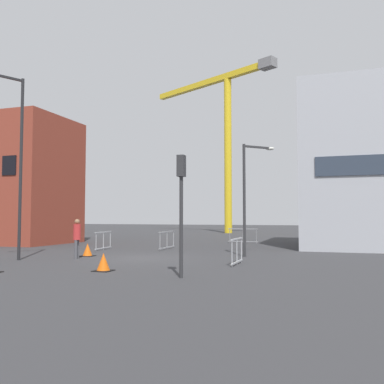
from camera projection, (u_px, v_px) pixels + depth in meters
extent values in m
plane|color=#333335|center=(142.00, 258.00, 19.89)|extent=(160.00, 160.00, 0.00)
cube|color=brown|center=(11.00, 181.00, 31.48)|extent=(8.89, 6.28, 9.20)
cube|color=black|center=(9.00, 165.00, 27.69)|extent=(1.10, 0.06, 1.30)
cylinder|color=yellow|center=(228.00, 155.00, 50.93)|extent=(0.90, 0.90, 18.74)
cube|color=yellow|center=(208.00, 82.00, 53.84)|extent=(16.80, 9.31, 0.70)
cube|color=slate|center=(268.00, 64.00, 47.22)|extent=(2.15, 1.90, 1.10)
cylinder|color=#232326|center=(21.00, 168.00, 19.26)|extent=(0.14, 0.14, 8.35)
cube|color=#232326|center=(1.00, 76.00, 18.81)|extent=(1.01, 1.80, 0.10)
cylinder|color=#2D2D30|center=(244.00, 200.00, 20.78)|extent=(0.14, 0.14, 5.57)
cube|color=#2D2D30|center=(257.00, 147.00, 21.28)|extent=(1.22, 1.16, 0.10)
ellipsoid|color=silver|center=(270.00, 149.00, 21.61)|extent=(0.44, 0.24, 0.16)
cylinder|color=#2D2D30|center=(181.00, 227.00, 13.57)|extent=(0.12, 0.12, 3.26)
cube|color=#2D2D30|center=(181.00, 166.00, 13.69)|extent=(0.25, 0.29, 0.70)
sphere|color=red|center=(183.00, 160.00, 13.87)|extent=(0.11, 0.11, 0.11)
sphere|color=#3C2905|center=(183.00, 167.00, 13.85)|extent=(0.11, 0.11, 0.11)
sphere|color=#07330F|center=(183.00, 173.00, 13.84)|extent=(0.11, 0.11, 0.11)
cylinder|color=#4C4C51|center=(76.00, 249.00, 19.55)|extent=(0.14, 0.14, 0.88)
cylinder|color=#4C4C51|center=(78.00, 249.00, 19.75)|extent=(0.14, 0.14, 0.88)
cylinder|color=red|center=(77.00, 232.00, 19.70)|extent=(0.34, 0.34, 0.73)
sphere|color=#8C6647|center=(77.00, 222.00, 19.73)|extent=(0.24, 0.24, 0.24)
cube|color=#B2B5BA|center=(104.00, 232.00, 24.96)|extent=(0.22, 2.11, 0.06)
cube|color=#B2B5BA|center=(103.00, 248.00, 24.90)|extent=(0.22, 2.11, 0.06)
cylinder|color=#B2B5BA|center=(96.00, 242.00, 24.01)|extent=(0.04, 0.04, 1.05)
cylinder|color=#B2B5BA|center=(103.00, 241.00, 24.93)|extent=(0.04, 0.04, 1.05)
cylinder|color=#B2B5BA|center=(110.00, 240.00, 25.85)|extent=(0.04, 0.04, 1.05)
cube|color=#9EA0A5|center=(167.00, 232.00, 25.43)|extent=(0.10, 2.58, 0.06)
cube|color=#9EA0A5|center=(167.00, 248.00, 25.37)|extent=(0.10, 2.58, 0.06)
cylinder|color=#9EA0A5|center=(160.00, 242.00, 24.29)|extent=(0.04, 0.04, 1.05)
cylinder|color=#9EA0A5|center=(167.00, 240.00, 25.40)|extent=(0.04, 0.04, 1.05)
cylinder|color=#9EA0A5|center=(173.00, 239.00, 26.51)|extent=(0.04, 0.04, 1.05)
cube|color=gray|center=(243.00, 229.00, 31.51)|extent=(2.27, 0.15, 0.06)
cube|color=gray|center=(243.00, 242.00, 31.46)|extent=(2.27, 0.15, 0.06)
cylinder|color=gray|center=(230.00, 236.00, 31.84)|extent=(0.04, 0.04, 1.05)
cylinder|color=gray|center=(243.00, 236.00, 31.48)|extent=(0.04, 0.04, 1.05)
cylinder|color=gray|center=(256.00, 236.00, 31.13)|extent=(0.04, 0.04, 1.05)
cube|color=#B2B5BA|center=(237.00, 239.00, 17.29)|extent=(0.10, 1.88, 0.06)
cube|color=#B2B5BA|center=(237.00, 262.00, 17.24)|extent=(0.10, 1.88, 0.06)
cylinder|color=#B2B5BA|center=(232.00, 253.00, 16.46)|extent=(0.04, 0.04, 1.05)
cylinder|color=#B2B5BA|center=(237.00, 252.00, 17.26)|extent=(0.04, 0.04, 1.05)
cylinder|color=#B2B5BA|center=(241.00, 250.00, 18.06)|extent=(0.04, 0.04, 1.05)
cube|color=black|center=(103.00, 271.00, 15.16)|extent=(0.64, 0.64, 0.03)
cone|color=#E55B0F|center=(103.00, 262.00, 15.18)|extent=(0.49, 0.49, 0.65)
cube|color=black|center=(87.00, 256.00, 20.85)|extent=(0.63, 0.63, 0.03)
cone|color=#E55B0F|center=(88.00, 250.00, 20.87)|extent=(0.48, 0.48, 0.64)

